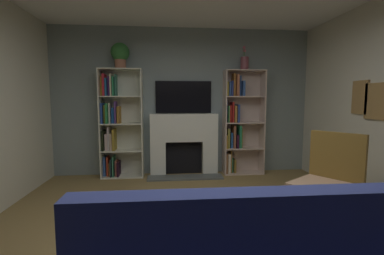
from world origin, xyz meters
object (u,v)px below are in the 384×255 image
coffee_table (223,245)px  fireplace (184,142)px  bookshelf_left (117,124)px  armchair (329,180)px  vase_with_flowers (245,63)px  tv (184,97)px  potted_plant (120,54)px  bookshelf_right (238,123)px

coffee_table → fireplace: bearing=91.0°
bookshelf_left → armchair: bearing=-41.0°
armchair → vase_with_flowers: bearing=97.3°
tv → potted_plant: potted_plant is taller
fireplace → potted_plant: 1.93m
vase_with_flowers → armchair: bearing=-82.7°
bookshelf_left → coffee_table: size_ratio=2.66×
bookshelf_right → potted_plant: potted_plant is taller
bookshelf_left → fireplace: bearing=-0.1°
bookshelf_left → armchair: size_ratio=1.86×
fireplace → vase_with_flowers: bearing=-1.3°
fireplace → tv: bearing=90.0°
fireplace → bookshelf_right: bearing=0.4°
bookshelf_right → coffee_table: (-0.96, -3.16, -0.61)m
fireplace → bookshelf_left: bearing=179.9°
bookshelf_left → potted_plant: 1.24m
bookshelf_right → vase_with_flowers: vase_with_flowers is taller
bookshelf_left → potted_plant: size_ratio=4.32×
bookshelf_right → coffee_table: bookshelf_right is taller
fireplace → armchair: size_ratio=1.29×
vase_with_flowers → armchair: 2.74m
potted_plant → vase_with_flowers: size_ratio=1.03×
fireplace → bookshelf_right: (1.02, 0.01, 0.36)m
fireplace → tv: size_ratio=1.30×
bookshelf_left → vase_with_flowers: bearing=-0.7°
tv → potted_plant: (-1.12, -0.12, 0.75)m
tv → coffee_table: tv is taller
bookshelf_right → armchair: 2.36m
bookshelf_right → coffee_table: size_ratio=2.66×
vase_with_flowers → armchair: (0.29, -2.25, -1.54)m
bookshelf_right → bookshelf_left: bearing=-179.9°
bookshelf_right → potted_plant: size_ratio=4.32×
tv → vase_with_flowers: (1.11, -0.12, 0.63)m
bookshelf_right → potted_plant: bearing=-179.1°
fireplace → potted_plant: (-1.12, -0.03, 1.58)m
bookshelf_left → coffee_table: (1.27, -3.15, -0.59)m
potted_plant → armchair: 3.77m
fireplace → armchair: fireplace is taller
bookshelf_right → vase_with_flowers: size_ratio=4.45×
tv → bookshelf_left: (-1.22, -0.09, -0.49)m
fireplace → tv: 0.84m
tv → bookshelf_right: bookshelf_right is taller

